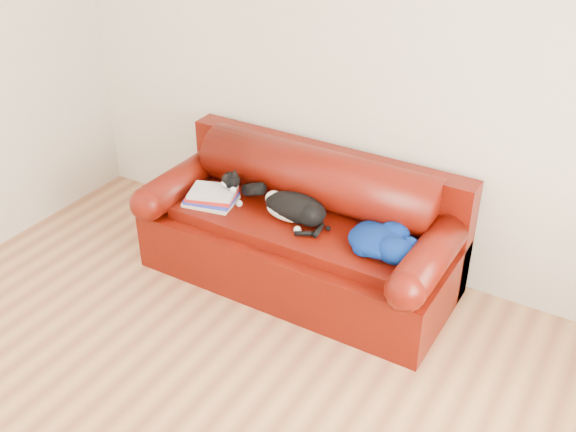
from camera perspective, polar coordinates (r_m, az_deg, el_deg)
name	(u,v)px	position (r m, az deg, el deg)	size (l,w,h in m)	color
ground	(173,427)	(3.80, -9.67, -17.23)	(4.50, 4.50, 0.00)	brown
room_shell	(163,146)	(2.73, -10.50, 5.82)	(4.52, 4.02, 2.61)	beige
sofa_base	(299,250)	(4.60, 0.93, -2.89)	(2.10, 0.90, 0.50)	#380A02
sofa_back	(317,196)	(4.62, 2.47, 1.69)	(2.10, 1.01, 0.88)	#380A02
book_stack	(212,197)	(4.62, -6.46, 1.65)	(0.37, 0.32, 0.10)	beige
cat	(294,208)	(4.39, 0.49, 0.69)	(0.60, 0.34, 0.23)	black
blanket	(382,240)	(4.14, 7.95, -2.03)	(0.48, 0.43, 0.15)	#021149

